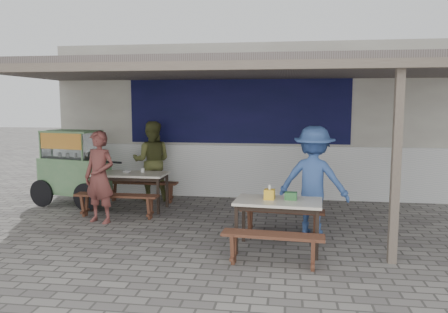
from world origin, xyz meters
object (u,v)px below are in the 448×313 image
Objects in this scene: donation_box at (291,196)px; condiment_jar at (143,170)px; bench_right_street at (273,242)px; bench_left_street at (117,200)px; bench_left_wall at (142,187)px; patron_wall_side at (152,161)px; patron_right_table at (314,180)px; table_left at (130,177)px; tissue_box at (269,194)px; bench_right_wall at (282,216)px; vendor_cart at (73,165)px; table_right at (278,206)px; condiment_bowl at (127,172)px; patron_street_side at (100,177)px.

condiment_jar is (-2.99, 2.19, -0.01)m from donation_box.
bench_right_street is 7.90× the size of donation_box.
bench_left_street is 1.00× the size of bench_left_wall.
patron_wall_side is at bearing 135.75° from donation_box.
patron_right_table is at bearing -21.33° from condiment_jar.
bench_right_street is (2.99, -2.77, -0.34)m from table_left.
patron_right_table reaches higher than patron_wall_side.
tissue_box is (2.92, -1.37, 0.48)m from bench_left_street.
patron_right_table is (0.50, 0.24, 0.56)m from bench_right_wall.
bench_right_street is at bearing -22.41° from vendor_cart.
condiment_jar is (0.23, 0.15, 0.12)m from table_left.
donation_box reaches higher than bench_right_wall.
table_right is (3.03, -2.77, 0.33)m from bench_left_wall.
patron_wall_side is at bearing 74.23° from condiment_bowl.
patron_street_side is (-3.28, 0.39, 0.50)m from bench_right_wall.
table_right is (3.05, -1.41, 0.33)m from bench_left_street.
bench_right_street is 0.67× the size of vendor_cart.
bench_left_street is at bearing -21.78° from vendor_cart.
vendor_cart is 1.25m from condiment_bowl.
patron_wall_side reaches higher than tissue_box.
bench_right_wall is 0.76× the size of patron_right_table.
bench_right_wall is at bearing -12.39° from bench_left_street.
bench_right_wall is 0.82× the size of patron_street_side.
bench_left_street is 1.69m from patron_wall_side.
condiment_jar is at bearing 143.76° from donation_box.
bench_right_wall is (0.11, 1.36, 0.00)m from bench_right_street.
patron_wall_side is (0.19, 1.59, 0.54)m from bench_left_street.
table_right is at bearing -17.34° from tissue_box.
patron_wall_side is 20.26× the size of condiment_jar.
vendor_cart is at bearing 149.82° from bench_right_street.
patron_street_side is 1.96m from patron_wall_side.
patron_wall_side is 0.99× the size of patron_right_table.
bench_right_street is at bearing -46.64° from condiment_jar.
condiment_bowl reaches higher than bench_left_street.
bench_right_wall is 3.76m from patron_wall_side.
condiment_bowl is at bearing 141.97° from bench_right_street.
patron_right_table reaches higher than condiment_bowl.
patron_right_table is at bearing 12.42° from patron_street_side.
tissue_box is at bearing -179.03° from donation_box.
donation_box reaches higher than condiment_jar.
bench_left_street is 10.80× the size of tissue_box.
condiment_jar is (1.53, -0.05, -0.07)m from vendor_cart.
patron_right_table is 0.96m from donation_box.
bench_right_street is 1.37m from bench_right_wall.
table_left is 1.16× the size of table_right.
tissue_box is at bearing 122.98° from patron_wall_side.
patron_right_table is 12.04× the size of tissue_box.
patron_street_side reaches higher than table_right.
vendor_cart is 11.04× the size of condiment_bowl.
vendor_cart reaches higher than tissue_box.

